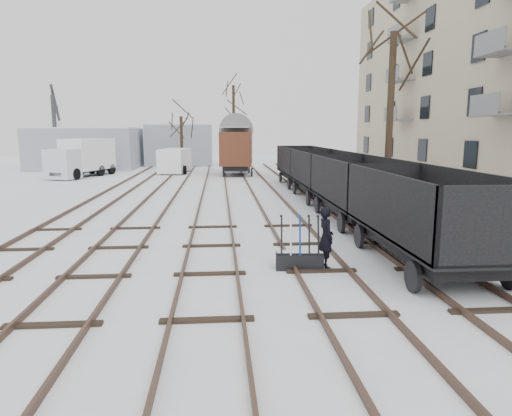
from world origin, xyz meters
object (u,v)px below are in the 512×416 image
at_px(freight_wagon_a, 424,230).
at_px(box_van_wagon, 237,147).
at_px(crane, 57,148).
at_px(ground_frame, 299,259).
at_px(worker, 326,237).
at_px(lorry, 83,157).
at_px(panel_van, 175,160).

height_order(freight_wagon_a, box_van_wagon, box_van_wagon).
relative_size(box_van_wagon, crane, 0.69).
relative_size(ground_frame, worker, 0.87).
bearing_deg(crane, lorry, -68.82).
bearing_deg(freight_wagon_a, box_van_wagon, 98.69).
height_order(ground_frame, lorry, lorry).
relative_size(panel_van, crane, 0.64).
relative_size(lorry, panel_van, 1.40).
xyz_separation_m(ground_frame, freight_wagon_a, (3.55, 0.08, 0.74)).
xyz_separation_m(box_van_wagon, crane, (-16.94, 5.77, -0.26)).
bearing_deg(ground_frame, crane, 123.03).
relative_size(worker, freight_wagon_a, 0.26).
bearing_deg(worker, lorry, 19.19).
bearing_deg(panel_van, box_van_wagon, -15.43).
bearing_deg(ground_frame, freight_wagon_a, 6.49).
relative_size(ground_frame, box_van_wagon, 0.27).
distance_m(ground_frame, lorry, 30.00).
distance_m(freight_wagon_a, crane, 39.34).
distance_m(freight_wagon_a, lorry, 31.65).
distance_m(ground_frame, crane, 37.66).
xyz_separation_m(ground_frame, lorry, (-13.40, 26.81, 1.32)).
bearing_deg(worker, ground_frame, 88.88).
height_order(box_van_wagon, crane, crane).
distance_m(worker, crane, 37.90).
bearing_deg(worker, panel_van, 4.37).
height_order(box_van_wagon, panel_van, box_van_wagon).
height_order(ground_frame, worker, worker).
height_order(ground_frame, crane, crane).
relative_size(freight_wagon_a, panel_van, 1.27).
xyz_separation_m(freight_wagon_a, lorry, (-16.94, 26.73, 0.59)).
bearing_deg(ground_frame, box_van_wagon, 96.50).
relative_size(lorry, crane, 0.90).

